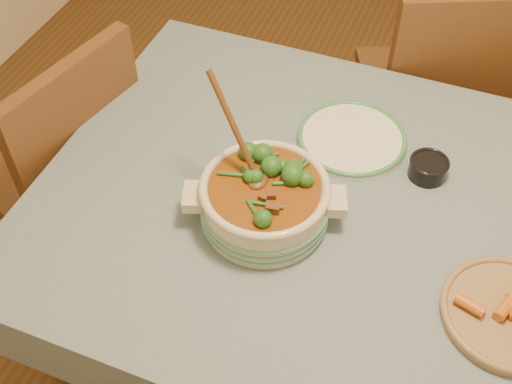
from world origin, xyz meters
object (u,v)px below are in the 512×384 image
at_px(dining_table, 389,248).
at_px(white_plate, 352,139).
at_px(stew_casserole, 264,198).
at_px(fried_plate, 509,313).
at_px(chair_left, 66,164).
at_px(condiment_bowl, 428,167).
at_px(chair_far, 442,92).

height_order(dining_table, white_plate, white_plate).
bearing_deg(stew_casserole, fried_plate, -6.19).
xyz_separation_m(white_plate, fried_plate, (0.43, -0.37, 0.01)).
distance_m(stew_casserole, chair_left, 0.76).
height_order(dining_table, chair_left, chair_left).
relative_size(dining_table, white_plate, 5.16).
bearing_deg(fried_plate, dining_table, 149.40).
bearing_deg(white_plate, chair_left, -168.53).
relative_size(condiment_bowl, fried_plate, 0.33).
relative_size(dining_table, chair_far, 1.74).
relative_size(fried_plate, chair_far, 0.33).
height_order(dining_table, fried_plate, fried_plate).
height_order(condiment_bowl, chair_left, chair_left).
bearing_deg(fried_plate, condiment_bowl, 124.81).
bearing_deg(fried_plate, stew_casserole, 173.81).
bearing_deg(chair_far, chair_left, 11.56).
height_order(fried_plate, chair_far, chair_far).
relative_size(chair_far, chair_left, 1.04).
bearing_deg(white_plate, fried_plate, -41.05).
relative_size(stew_casserole, condiment_bowl, 3.51).
height_order(chair_far, chair_left, chair_far).
bearing_deg(stew_casserole, white_plate, 69.69).
relative_size(stew_casserole, white_plate, 1.12).
bearing_deg(dining_table, chair_far, 89.55).
bearing_deg(white_plate, stew_casserole, -110.31).
xyz_separation_m(stew_casserole, chair_left, (-0.68, 0.15, -0.30)).
xyz_separation_m(fried_plate, chair_left, (-1.23, 0.21, -0.24)).
distance_m(dining_table, fried_plate, 0.33).
bearing_deg(chair_left, fried_plate, 92.89).
relative_size(dining_table, fried_plate, 5.28).
bearing_deg(chair_far, stew_casserole, 46.89).
xyz_separation_m(condiment_bowl, fried_plate, (0.23, -0.33, -0.01)).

